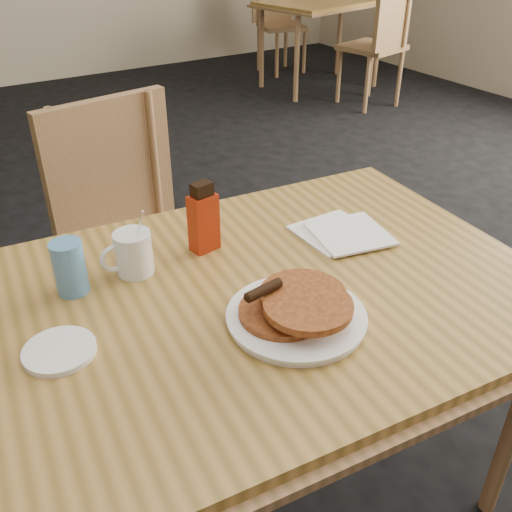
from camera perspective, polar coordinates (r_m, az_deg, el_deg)
The scene contains 12 objects.
floor at distance 1.77m, azimuth 1.44°, elevation -23.91°, with size 10.00×10.00×0.00m, color black.
main_table at distance 1.25m, azimuth -1.00°, elevation -5.08°, with size 1.43×1.03×0.75m.
neighbor_table at distance 5.47m, azimuth 6.62°, elevation 23.62°, with size 1.23×0.95×0.75m.
chair_main_far at distance 1.89m, azimuth -12.75°, elevation 3.00°, with size 0.50×0.50×0.96m.
chair_neighbor_far at distance 6.09m, azimuth 2.12°, elevation 23.00°, with size 0.50×0.51×0.90m.
chair_neighbor_near at distance 4.94m, azimuth 12.45°, elevation 20.77°, with size 0.52×0.53×0.96m.
pancake_plate at distance 1.14m, azimuth 4.08°, elevation -5.54°, with size 0.28×0.28×0.08m.
coffee_mug at distance 1.29m, azimuth -12.26°, elevation 0.34°, with size 0.12×0.08×0.16m.
syrup_bottle at distance 1.35m, azimuth -5.27°, elevation 3.67°, with size 0.07×0.05×0.17m.
napkin_stack at distance 1.45m, azimuth 8.62°, elevation 2.29°, with size 0.22×0.23×0.01m.
blue_tumbler at distance 1.26m, azimuth -18.15°, elevation -1.10°, with size 0.07×0.07×0.12m, color #5691CA.
side_saucer at distance 1.13m, azimuth -19.06°, elevation -8.95°, with size 0.14×0.14×0.01m, color white.
Camera 1 is at (-0.56, -0.82, 1.46)m, focal length 40.00 mm.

